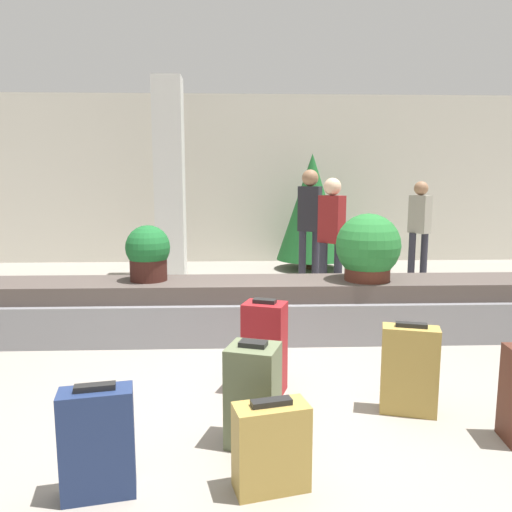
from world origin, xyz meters
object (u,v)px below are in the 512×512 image
suitcase_4 (409,370)px  traveler_1 (331,229)px  pillar (170,180)px  potted_plant_1 (368,249)px  traveler_0 (419,222)px  suitcase_3 (98,443)px  suitcase_0 (271,447)px  traveler_2 (310,217)px  potted_plant_0 (148,253)px  suitcase_1 (265,347)px  decorated_tree (312,207)px  suitcase_5 (253,395)px

suitcase_4 → traveler_1: bearing=104.9°
pillar → suitcase_4: 5.60m
potted_plant_1 → traveler_0: (1.58, 2.87, 0.02)m
suitcase_3 → suitcase_4: bearing=13.0°
suitcase_0 → potted_plant_1: bearing=52.3°
pillar → traveler_2: 2.37m
suitcase_0 → traveler_0: bearing=49.8°
suitcase_4 → traveler_0: (1.73, 4.61, 0.62)m
potted_plant_0 → traveler_1: size_ratio=0.35×
pillar → traveler_0: 4.06m
suitcase_4 → potted_plant_0: 2.82m
suitcase_1 → decorated_tree: size_ratio=0.35×
suitcase_5 → traveler_0: 5.75m
potted_plant_0 → potted_plant_1: potted_plant_1 is taller
decorated_tree → suitcase_4: bearing=-91.5°
suitcase_3 → traveler_0: traveler_0 is taller
suitcase_3 → potted_plant_0: 2.73m
decorated_tree → potted_plant_0: bearing=-120.4°
suitcase_3 → potted_plant_0: potted_plant_0 is taller
decorated_tree → suitcase_3: bearing=-107.5°
suitcase_1 → suitcase_3: (-0.92, -1.23, -0.06)m
pillar → potted_plant_1: (2.41, -3.22, -0.69)m
suitcase_5 → potted_plant_0: bearing=132.5°
potted_plant_0 → traveler_0: (3.82, 2.79, 0.06)m
potted_plant_1 → traveler_1: size_ratio=0.42×
suitcase_4 → traveler_0: bearing=85.3°
traveler_2 → decorated_tree: (0.25, 1.47, 0.06)m
potted_plant_1 → traveler_2: bearing=95.9°
pillar → suitcase_0: (1.25, -5.78, -1.36)m
traveler_2 → traveler_1: bearing=126.1°
suitcase_3 → traveler_2: (1.79, 5.00, 0.77)m
decorated_tree → suitcase_0: bearing=-100.2°
suitcase_0 → suitcase_1: size_ratio=0.68×
suitcase_0 → suitcase_1: 1.22m
pillar → suitcase_5: pillar is taller
pillar → suitcase_5: size_ratio=4.94×
suitcase_1 → potted_plant_0: potted_plant_0 is taller
suitcase_1 → potted_plant_1: potted_plant_1 is taller
potted_plant_1 → suitcase_0: bearing=-114.3°
suitcase_5 → traveler_2: bearing=95.5°
pillar → suitcase_3: pillar is taller
suitcase_4 → suitcase_5: suitcase_5 is taller
suitcase_0 → traveler_2: bearing=66.2°
suitcase_0 → traveler_0: size_ratio=0.31×
potted_plant_1 → suitcase_1: bearing=-129.7°
suitcase_4 → potted_plant_0: (-2.08, 1.81, 0.56)m
traveler_0 → decorated_tree: decorated_tree is taller
suitcase_1 → traveler_2: size_ratio=0.41×
suitcase_1 → decorated_tree: 5.41m
suitcase_5 → traveler_1: (1.15, 3.60, 0.65)m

